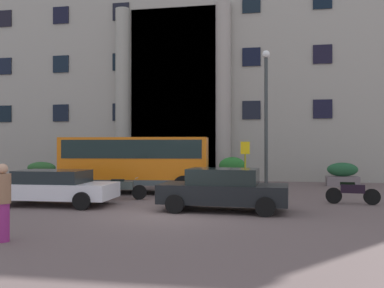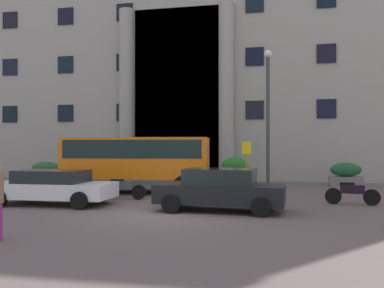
% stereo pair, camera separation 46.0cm
% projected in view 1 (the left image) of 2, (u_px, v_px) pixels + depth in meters
% --- Properties ---
extents(ground_plane, '(80.00, 64.00, 0.12)m').
position_uv_depth(ground_plane, '(169.00, 216.00, 13.43)').
color(ground_plane, '#5D4E4C').
extents(office_building_facade, '(37.09, 9.73, 19.96)m').
position_uv_depth(office_building_facade, '(224.00, 40.00, 30.67)').
color(office_building_facade, gray).
rests_on(office_building_facade, ground_plane).
extents(orange_minibus, '(6.83, 3.20, 2.56)m').
position_uv_depth(orange_minibus, '(136.00, 160.00, 19.37)').
color(orange_minibus, orange).
rests_on(orange_minibus, ground_plane).
extents(bus_stop_sign, '(0.44, 0.08, 2.39)m').
position_uv_depth(bus_stop_sign, '(245.00, 160.00, 20.29)').
color(bus_stop_sign, '#9D9C15').
rests_on(bus_stop_sign, ground_plane).
extents(hedge_planter_entrance_left, '(1.59, 0.91, 1.54)m').
position_uv_depth(hedge_planter_entrance_left, '(232.00, 171.00, 23.76)').
color(hedge_planter_entrance_left, gray).
rests_on(hedge_planter_entrance_left, ground_plane).
extents(hedge_planter_far_east, '(1.99, 0.88, 1.16)m').
position_uv_depth(hedge_planter_far_east, '(165.00, 174.00, 24.15)').
color(hedge_planter_far_east, slate).
rests_on(hedge_planter_far_east, ground_plane).
extents(hedge_planter_east, '(1.69, 0.79, 1.28)m').
position_uv_depth(hedge_planter_east, '(342.00, 175.00, 22.58)').
color(hedge_planter_east, slate).
rests_on(hedge_planter_east, ground_plane).
extents(hedge_planter_far_west, '(1.91, 0.93, 1.20)m').
position_uv_depth(hedge_planter_far_west, '(41.00, 172.00, 25.62)').
color(hedge_planter_far_west, slate).
rests_on(hedge_planter_far_west, ground_plane).
extents(parked_hatchback_near, '(4.33, 2.14, 1.42)m').
position_uv_depth(parked_hatchback_near, '(223.00, 189.00, 14.01)').
color(parked_hatchback_near, black).
rests_on(parked_hatchback_near, ground_plane).
extents(parked_estate_mid, '(4.57, 2.17, 1.29)m').
position_uv_depth(parked_estate_mid, '(53.00, 187.00, 15.36)').
color(parked_estate_mid, silver).
rests_on(parked_estate_mid, ground_plane).
extents(motorcycle_far_end, '(1.93, 0.55, 0.89)m').
position_uv_depth(motorcycle_far_end, '(351.00, 192.00, 15.61)').
color(motorcycle_far_end, black).
rests_on(motorcycle_far_end, ground_plane).
extents(motorcycle_near_kerb, '(2.02, 0.55, 0.89)m').
position_uv_depth(motorcycle_near_kerb, '(121.00, 188.00, 16.97)').
color(motorcycle_near_kerb, black).
rests_on(motorcycle_near_kerb, ground_plane).
extents(pedestrian_woman_with_bag, '(0.36, 0.36, 1.78)m').
position_uv_depth(pedestrian_woman_with_bag, '(3.00, 202.00, 9.53)').
color(pedestrian_woman_with_bag, '#8F2671').
rests_on(pedestrian_woman_with_bag, ground_plane).
extents(lamppost_plaza_centre, '(0.40, 0.40, 7.10)m').
position_uv_depth(lamppost_plaza_centre, '(266.00, 107.00, 21.51)').
color(lamppost_plaza_centre, '#33393A').
rests_on(lamppost_plaza_centre, ground_plane).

